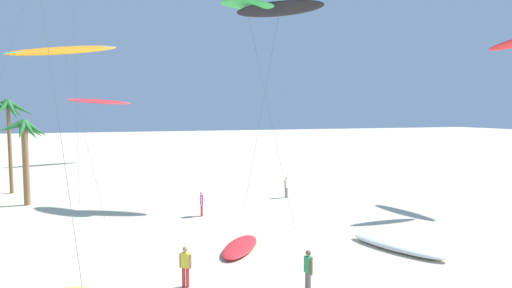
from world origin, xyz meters
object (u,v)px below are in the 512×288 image
(flying_kite_7, at_px, (246,5))
(palm_tree_4, at_px, (8,114))
(grounded_kite_1, at_px, (398,246))
(grounded_kite_2, at_px, (240,247))
(palm_tree_3, at_px, (25,137))
(person_near_left, at_px, (286,186))
(person_near_right, at_px, (185,265))
(flying_kite_4, at_px, (280,9))
(flying_kite_10, at_px, (64,50))
(person_foreground_walker, at_px, (202,203))
(flying_kite_5, at_px, (100,102))
(person_mid_field, at_px, (308,271))

(flying_kite_7, bearing_deg, palm_tree_4, 155.51)
(grounded_kite_1, relative_size, grounded_kite_2, 1.31)
(grounded_kite_1, height_order, grounded_kite_2, grounded_kite_1)
(palm_tree_3, height_order, person_near_left, palm_tree_3)
(palm_tree_4, bearing_deg, person_near_right, -64.93)
(flying_kite_4, distance_m, grounded_kite_1, 19.49)
(flying_kite_10, distance_m, person_foreground_walker, 15.97)
(flying_kite_10, bearing_deg, flying_kite_4, -17.24)
(flying_kite_5, bearing_deg, flying_kite_4, -64.61)
(grounded_kite_2, relative_size, person_near_left, 2.35)
(grounded_kite_2, relative_size, person_near_right, 2.41)
(grounded_kite_2, bearing_deg, palm_tree_3, 129.68)
(palm_tree_4, bearing_deg, flying_kite_5, 71.71)
(grounded_kite_1, distance_m, grounded_kite_2, 7.88)
(palm_tree_3, relative_size, person_foreground_walker, 3.95)
(palm_tree_4, height_order, flying_kite_10, flying_kite_10)
(palm_tree_3, relative_size, flying_kite_5, 0.61)
(person_foreground_walker, height_order, person_near_right, person_near_right)
(flying_kite_7, relative_size, flying_kite_10, 1.27)
(person_near_left, bearing_deg, flying_kite_5, 116.96)
(flying_kite_7, xyz_separation_m, person_near_right, (-7.35, -15.11, -14.33))
(grounded_kite_1, bearing_deg, palm_tree_4, 133.83)
(palm_tree_4, distance_m, flying_kite_7, 21.86)
(palm_tree_3, bearing_deg, grounded_kite_1, -41.37)
(palm_tree_3, bearing_deg, person_foreground_walker, -32.62)
(flying_kite_7, distance_m, grounded_kite_1, 20.97)
(palm_tree_3, height_order, person_mid_field, palm_tree_3)
(grounded_kite_2, height_order, person_near_right, person_near_right)
(flying_kite_5, bearing_deg, person_foreground_walker, -77.56)
(flying_kite_5, relative_size, flying_kite_7, 0.66)
(palm_tree_4, relative_size, flying_kite_10, 0.63)
(flying_kite_4, height_order, person_near_left, flying_kite_4)
(grounded_kite_2, xyz_separation_m, person_mid_field, (0.93, -5.71, 0.80))
(person_near_left, bearing_deg, grounded_kite_2, -123.69)
(flying_kite_10, height_order, person_near_left, flying_kite_10)
(person_mid_field, bearing_deg, palm_tree_4, 120.60)
(flying_kite_10, distance_m, person_mid_field, 25.52)
(flying_kite_7, bearing_deg, grounded_kite_2, -109.26)
(flying_kite_5, distance_m, person_mid_field, 46.93)
(flying_kite_5, distance_m, person_foreground_walker, 34.29)
(grounded_kite_2, relative_size, person_foreground_walker, 2.42)
(flying_kite_5, height_order, grounded_kite_2, flying_kite_5)
(person_mid_field, bearing_deg, flying_kite_10, 116.15)
(person_near_right, bearing_deg, person_mid_field, -27.80)
(flying_kite_4, relative_size, person_near_left, 9.31)
(flying_kite_4, xyz_separation_m, grounded_kite_1, (1.11, -12.90, -14.56))
(palm_tree_4, bearing_deg, person_near_left, -23.50)
(flying_kite_4, xyz_separation_m, person_mid_field, (-5.39, -15.99, -13.82))
(grounded_kite_1, xyz_separation_m, person_near_right, (-10.72, -0.86, 0.68))
(palm_tree_3, bearing_deg, flying_kite_7, -10.30)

